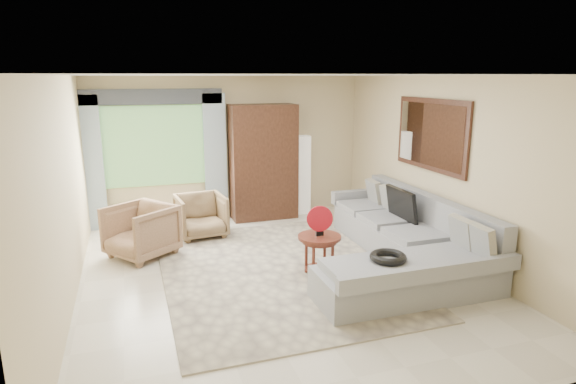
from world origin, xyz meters
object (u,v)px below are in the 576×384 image
object	(u,v)px
coffee_table	(319,255)
floor_lamp	(303,175)
armoire	(263,162)
armchair_right	(201,216)
potted_plant	(127,218)
armchair_left	(141,231)
tv_screen	(401,204)
sectional_sofa	(404,246)

from	to	relation	value
coffee_table	floor_lamp	bearing A→B (deg)	74.11
armoire	floor_lamp	world-z (taller)	armoire
armchair_right	floor_lamp	bearing A→B (deg)	15.62
potted_plant	armchair_left	bearing A→B (deg)	-81.21
armchair_right	armoire	distance (m)	1.64
tv_screen	armoire	xyz separation A→B (m)	(-1.50, 2.35, 0.33)
armchair_right	floor_lamp	xyz separation A→B (m)	(2.08, 0.82, 0.40)
coffee_table	armchair_left	bearing A→B (deg)	145.75
floor_lamp	potted_plant	bearing A→B (deg)	-175.73
armchair_right	floor_lamp	world-z (taller)	floor_lamp
potted_plant	armoire	bearing A→B (deg)	4.26
armchair_right	tv_screen	bearing A→B (deg)	-35.74
sectional_sofa	tv_screen	distance (m)	0.75
armchair_left	sectional_sofa	bearing A→B (deg)	30.12
armoire	armchair_right	bearing A→B (deg)	-149.14
sectional_sofa	potted_plant	xyz separation A→B (m)	(-3.67, 2.72, -0.02)
potted_plant	floor_lamp	size ratio (longest dim) A/B	0.36
tv_screen	potted_plant	bearing A→B (deg)	151.14
armchair_right	potted_plant	size ratio (longest dim) A/B	1.45
coffee_table	armchair_right	distance (m)	2.47
armchair_left	floor_lamp	size ratio (longest dim) A/B	0.57
tv_screen	armchair_right	world-z (taller)	tv_screen
sectional_sofa	tv_screen	bearing A→B (deg)	64.05
tv_screen	floor_lamp	xyz separation A→B (m)	(-0.70, 2.41, 0.03)
tv_screen	coffee_table	world-z (taller)	tv_screen
armchair_right	potted_plant	world-z (taller)	armchair_right
armoire	floor_lamp	distance (m)	0.86
armchair_left	floor_lamp	distance (m)	3.40
sectional_sofa	coffee_table	world-z (taller)	sectional_sofa
tv_screen	armchair_left	distance (m)	3.88
armchair_right	armoire	bearing A→B (deg)	24.87
coffee_table	floor_lamp	xyz separation A→B (m)	(0.84, 2.96, 0.45)
armchair_right	floor_lamp	distance (m)	2.27
armchair_right	potted_plant	bearing A→B (deg)	147.35
coffee_table	armchair_right	size ratio (longest dim) A/B	0.73
armoire	sectional_sofa	bearing A→B (deg)	-66.94
coffee_table	potted_plant	distance (m)	3.62
armchair_left	potted_plant	world-z (taller)	armchair_left
tv_screen	coffee_table	size ratio (longest dim) A/B	1.30
coffee_table	armoire	bearing A→B (deg)	89.15
tv_screen	armchair_right	bearing A→B (deg)	150.25
armchair_right	armoire	xyz separation A→B (m)	(1.28, 0.76, 0.70)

